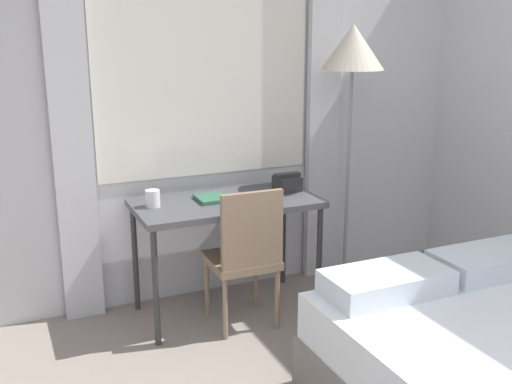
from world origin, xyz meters
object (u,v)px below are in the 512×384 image
Objects in this scene: desk at (226,210)px; mug at (153,198)px; book at (213,198)px; standing_lamp at (352,61)px; telephone at (287,183)px; desk_chair at (245,252)px.

mug is (-0.46, 0.05, 0.12)m from desk.
book is (-0.07, 0.04, 0.08)m from desk.
desk is at bearing -178.21° from standing_lamp.
telephone is 0.54m from book.
mug is (-0.92, -0.01, -0.00)m from telephone.
standing_lamp is 10.37× the size of telephone.
desk is 1.29× the size of desk_chair.
mug is at bearing 178.62° from book.
telephone is at bearing 2.37° from book.
desk is 1.29m from standing_lamp.
standing_lamp is at bearing 1.79° from desk.
mug reaches higher than book.
desk_chair is 4.19× the size of book.
book is at bearing 151.25° from desk.
standing_lamp reaches higher than book.
book is 0.39m from mug.
book is (-0.54, -0.02, -0.04)m from telephone.
desk is 0.11m from book.
mug is (-1.37, 0.02, -0.79)m from standing_lamp.
mug is at bearing 147.95° from desk_chair.
standing_lamp is 1.29m from book.
desk_chair reaches higher than telephone.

